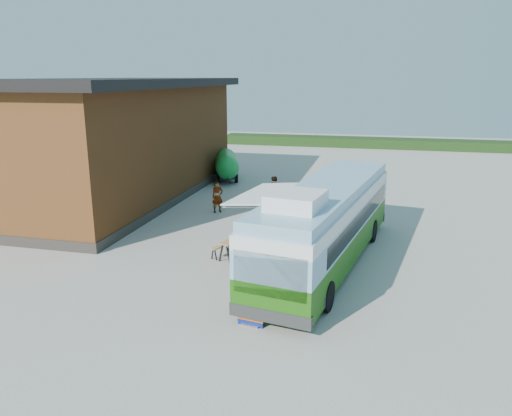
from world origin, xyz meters
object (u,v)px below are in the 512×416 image
(banner, at_px, (250,302))
(person_b, at_px, (273,192))
(bus, at_px, (327,221))
(picnic_table, at_px, (233,245))
(slurry_tanker, at_px, (226,164))
(person_a, at_px, (217,197))

(banner, xyz_separation_m, person_b, (-2.34, 14.60, 0.12))
(bus, distance_m, picnic_table, 4.13)
(picnic_table, height_order, slurry_tanker, slurry_tanker)
(slurry_tanker, bearing_deg, person_b, -73.66)
(bus, height_order, person_a, bus)
(banner, relative_size, person_b, 1.07)
(person_b, bearing_deg, bus, 68.69)
(picnic_table, xyz_separation_m, person_b, (-0.13, 8.99, 0.31))
(bus, distance_m, person_b, 9.60)
(banner, xyz_separation_m, picnic_table, (-2.21, 5.61, -0.20))
(person_b, bearing_deg, slurry_tanker, -100.95)
(person_a, bearing_deg, slurry_tanker, 62.81)
(person_a, xyz_separation_m, slurry_tanker, (-2.25, 9.09, 0.30))
(person_b, height_order, slurry_tanker, slurry_tanker)
(picnic_table, xyz_separation_m, slurry_tanker, (-5.28, 16.20, 0.59))
(banner, height_order, person_a, banner)
(picnic_table, distance_m, person_a, 7.74)
(banner, relative_size, picnic_table, 1.07)
(person_a, bearing_deg, person_b, -8.08)
(person_a, height_order, slurry_tanker, slurry_tanker)
(bus, bearing_deg, picnic_table, -165.29)
(slurry_tanker, bearing_deg, bus, -79.03)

